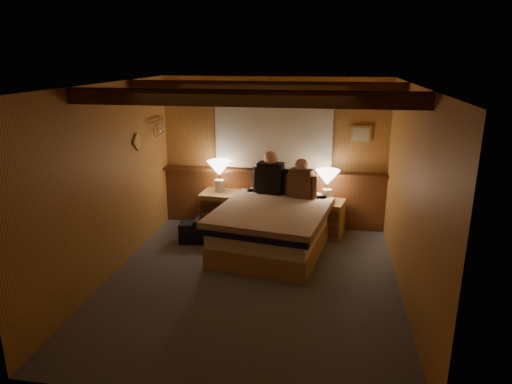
% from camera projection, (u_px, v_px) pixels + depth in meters
% --- Properties ---
extents(floor, '(4.20, 4.20, 0.00)m').
position_uv_depth(floor, '(252.00, 282.00, 5.69)').
color(floor, '#4D525B').
rests_on(floor, ground).
extents(ceiling, '(4.20, 4.20, 0.00)m').
position_uv_depth(ceiling, '(251.00, 85.00, 5.00)').
color(ceiling, '#B98345').
rests_on(ceiling, wall_back).
extents(wall_back, '(3.60, 0.00, 3.60)m').
position_uv_depth(wall_back, '(274.00, 153.00, 7.33)').
color(wall_back, '#C39146').
rests_on(wall_back, floor).
extents(wall_left, '(0.00, 4.20, 4.20)m').
position_uv_depth(wall_left, '(108.00, 183.00, 5.62)').
color(wall_left, '#C39146').
rests_on(wall_left, floor).
extents(wall_right, '(0.00, 4.20, 4.20)m').
position_uv_depth(wall_right, '(411.00, 197.00, 5.07)').
color(wall_right, '#C39146').
rests_on(wall_right, floor).
extents(wall_front, '(3.60, 0.00, 3.60)m').
position_uv_depth(wall_front, '(203.00, 269.00, 3.36)').
color(wall_front, '#C39146').
rests_on(wall_front, floor).
extents(wainscot, '(3.60, 0.23, 0.94)m').
position_uv_depth(wainscot, '(273.00, 197.00, 7.48)').
color(wainscot, brown).
rests_on(wainscot, wall_back).
extents(curtain_window, '(2.18, 0.09, 1.11)m').
position_uv_depth(curtain_window, '(273.00, 134.00, 7.17)').
color(curtain_window, '#402410').
rests_on(curtain_window, wall_back).
extents(ceiling_beams, '(3.60, 1.65, 0.16)m').
position_uv_depth(ceiling_beams, '(253.00, 92.00, 5.17)').
color(ceiling_beams, '#402410').
rests_on(ceiling_beams, ceiling).
extents(coat_rail, '(0.05, 0.55, 0.24)m').
position_uv_depth(coat_rail, '(158.00, 126.00, 6.97)').
color(coat_rail, silver).
rests_on(coat_rail, wall_left).
extents(framed_print, '(0.30, 0.04, 0.25)m').
position_uv_depth(framed_print, '(361.00, 134.00, 7.00)').
color(framed_print, tan).
rests_on(framed_print, wall_back).
extents(bed, '(1.76, 2.12, 0.65)m').
position_uv_depth(bed, '(273.00, 227.00, 6.55)').
color(bed, tan).
rests_on(bed, floor).
extents(nightstand_left, '(0.60, 0.55, 0.62)m').
position_uv_depth(nightstand_left, '(220.00, 210.00, 7.36)').
color(nightstand_left, tan).
rests_on(nightstand_left, floor).
extents(nightstand_right, '(0.59, 0.55, 0.56)m').
position_uv_depth(nightstand_right, '(326.00, 218.00, 7.09)').
color(nightstand_right, tan).
rests_on(nightstand_right, floor).
extents(lamp_left, '(0.38, 0.38, 0.50)m').
position_uv_depth(lamp_left, '(219.00, 170.00, 7.22)').
color(lamp_left, white).
rests_on(lamp_left, nightstand_left).
extents(lamp_right, '(0.37, 0.37, 0.49)m').
position_uv_depth(lamp_right, '(327.00, 179.00, 6.93)').
color(lamp_right, white).
rests_on(lamp_right, nightstand_right).
extents(person_left, '(0.56, 0.28, 0.69)m').
position_uv_depth(person_left, '(271.00, 176.00, 7.04)').
color(person_left, black).
rests_on(person_left, bed).
extents(person_right, '(0.49, 0.29, 0.62)m').
position_uv_depth(person_right, '(301.00, 181.00, 6.86)').
color(person_right, '#4D301E').
rests_on(person_right, bed).
extents(duffel_bag, '(0.54, 0.37, 0.37)m').
position_uv_depth(duffel_bag, '(197.00, 232.00, 6.87)').
color(duffel_bag, black).
rests_on(duffel_bag, floor).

